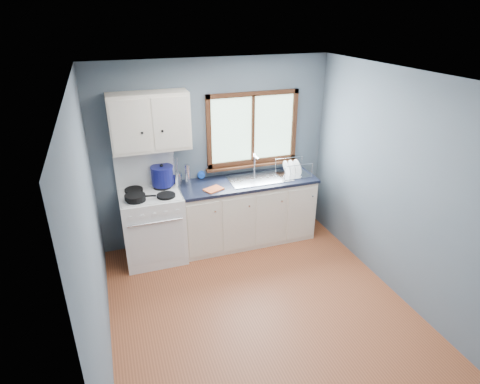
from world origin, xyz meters
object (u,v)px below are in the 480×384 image
object	(u,v)px
base_cabinets	(247,214)
dish_rack	(293,171)
skillet	(135,197)
sink	(259,183)
utensil_crock	(177,179)
gas_range	(153,224)
thermos	(188,175)
stockpot	(162,175)

from	to	relation	value
base_cabinets	dish_rack	distance (m)	0.88
skillet	sink	bearing A→B (deg)	17.77
sink	utensil_crock	size ratio (longest dim) A/B	2.00
utensil_crock	dish_rack	bearing A→B (deg)	-7.15
sink	gas_range	bearing A→B (deg)	-179.29
sink	dish_rack	bearing A→B (deg)	-3.34
thermos	dish_rack	bearing A→B (deg)	-5.91
skillet	utensil_crock	distance (m)	0.67
stockpot	utensil_crock	distance (m)	0.21
utensil_crock	stockpot	bearing A→B (deg)	-170.86
base_cabinets	utensil_crock	world-z (taller)	utensil_crock
stockpot	skillet	bearing A→B (deg)	-140.58
sink	stockpot	world-z (taller)	stockpot
utensil_crock	thermos	bearing A→B (deg)	-19.95
dish_rack	skillet	bearing A→B (deg)	-176.05
base_cabinets	dish_rack	world-z (taller)	dish_rack
utensil_crock	sink	bearing A→B (deg)	-8.81
skillet	stockpot	world-z (taller)	stockpot
gas_range	sink	xyz separation A→B (m)	(1.49, 0.02, 0.37)
skillet	thermos	xyz separation A→B (m)	(0.71, 0.30, 0.08)
skillet	base_cabinets	bearing A→B (deg)	18.50
sink	skillet	size ratio (longest dim) A/B	2.13
skillet	gas_range	bearing A→B (deg)	51.59
base_cabinets	sink	bearing A→B (deg)	-0.13
stockpot	gas_range	bearing A→B (deg)	-140.90
sink	utensil_crock	world-z (taller)	utensil_crock
stockpot	dish_rack	distance (m)	1.79
utensil_crock	gas_range	bearing A→B (deg)	-153.86
gas_range	base_cabinets	bearing A→B (deg)	0.82
skillet	stockpot	bearing A→B (deg)	51.25
stockpot	utensil_crock	world-z (taller)	utensil_crock
gas_range	skillet	bearing A→B (deg)	-140.24
sink	utensil_crock	bearing A→B (deg)	171.19
sink	thermos	size ratio (longest dim) A/B	2.95
gas_range	dish_rack	xyz separation A→B (m)	(1.97, -0.01, 0.49)
base_cabinets	skillet	size ratio (longest dim) A/B	4.70
gas_range	utensil_crock	world-z (taller)	gas_range
stockpot	dish_rack	size ratio (longest dim) A/B	0.83
gas_range	stockpot	xyz separation A→B (m)	(0.19, 0.16, 0.59)
gas_range	dish_rack	world-z (taller)	gas_range
sink	thermos	xyz separation A→B (m)	(-0.97, 0.12, 0.20)
gas_range	sink	distance (m)	1.53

